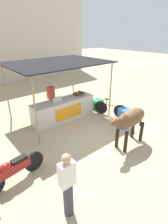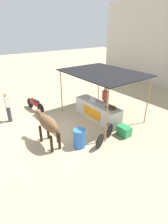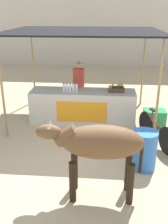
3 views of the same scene
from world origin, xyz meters
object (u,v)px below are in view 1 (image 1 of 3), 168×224
object	(u,v)px
stall_counter	(64,109)
passerby_on_street	(68,185)
water_barrel	(123,118)
motorcycle_parked	(14,169)
cow	(130,119)
bicycle_leaning	(110,109)
fruit_crate	(79,94)
vendor_behind_counter	(51,99)
cooler_box	(97,104)

from	to	relation	value
stall_counter	passerby_on_street	distance (m)	4.81
water_barrel	motorcycle_parked	size ratio (longest dim) A/B	0.47
cow	motorcycle_parked	world-z (taller)	cow
water_barrel	bicycle_leaning	world-z (taller)	bicycle_leaning
fruit_crate	cow	world-z (taller)	cow
fruit_crate	vendor_behind_counter	distance (m)	1.35
fruit_crate	cow	bearing A→B (deg)	-96.94
motorcycle_parked	passerby_on_street	size ratio (longest dim) A/B	1.09
cooler_box	bicycle_leaning	distance (m)	1.11
fruit_crate	bicycle_leaning	distance (m)	1.71
motorcycle_parked	stall_counter	bearing A→B (deg)	35.64
vendor_behind_counter	passerby_on_street	xyz separation A→B (m)	(-2.46, -4.75, 0.00)
water_barrel	motorcycle_parked	xyz separation A→B (m)	(-4.70, -0.02, 0.01)
water_barrel	cow	world-z (taller)	cow
bicycle_leaning	passerby_on_street	size ratio (longest dim) A/B	0.95
bicycle_leaning	motorcycle_parked	bearing A→B (deg)	-167.72
water_barrel	passerby_on_street	xyz separation A→B (m)	(-4.13, -1.71, 0.43)
cooler_box	motorcycle_parked	distance (m)	5.73
stall_counter	motorcycle_parked	world-z (taller)	stall_counter
stall_counter	cow	bearing A→B (deg)	-80.30
vendor_behind_counter	water_barrel	distance (m)	3.50
stall_counter	bicycle_leaning	world-z (taller)	stall_counter
fruit_crate	cow	size ratio (longest dim) A/B	0.24
vendor_behind_counter	cow	distance (m)	4.07
cooler_box	vendor_behind_counter	bearing A→B (deg)	159.34
cow	motorcycle_parked	size ratio (longest dim) A/B	1.02
motorcycle_parked	passerby_on_street	world-z (taller)	passerby_on_street
vendor_behind_counter	bicycle_leaning	xyz separation A→B (m)	(2.10, -1.95, -0.50)
fruit_crate	passerby_on_street	distance (m)	5.43
water_barrel	cow	xyz separation A→B (m)	(-0.93, -0.95, 0.62)
vendor_behind_counter	motorcycle_parked	distance (m)	4.33
fruit_crate	motorcycle_parked	distance (m)	4.84
stall_counter	bicycle_leaning	distance (m)	2.25
stall_counter	bicycle_leaning	bearing A→B (deg)	-32.06
cooler_box	bicycle_leaning	xyz separation A→B (m)	(-0.16, -1.10, 0.11)
motorcycle_parked	fruit_crate	bearing A→B (deg)	29.55
stall_counter	bicycle_leaning	xyz separation A→B (m)	(1.91, -1.19, -0.13)
bicycle_leaning	water_barrel	bearing A→B (deg)	-111.14
stall_counter	motorcycle_parked	distance (m)	3.96
vendor_behind_counter	passerby_on_street	size ratio (longest dim) A/B	1.00
fruit_crate	passerby_on_street	size ratio (longest dim) A/B	0.27
passerby_on_street	cooler_box	bearing A→B (deg)	39.64
fruit_crate	bicycle_leaning	size ratio (longest dim) A/B	0.28
fruit_crate	passerby_on_street	bearing A→B (deg)	-131.61
motorcycle_parked	bicycle_leaning	distance (m)	5.25
stall_counter	fruit_crate	size ratio (longest dim) A/B	6.82
fruit_crate	cooler_box	bearing A→B (deg)	-8.03
fruit_crate	cow	xyz separation A→B (m)	(-0.40, -3.30, 0.00)
cooler_box	water_barrel	size ratio (longest dim) A/B	0.72
cow	motorcycle_parked	distance (m)	3.93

